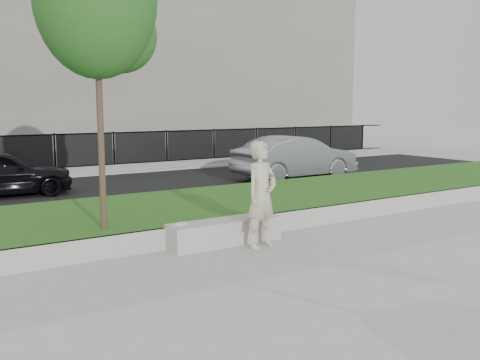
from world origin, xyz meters
TOP-DOWN VIEW (x-y plane):
  - ground at (0.00, 0.00)m, footprint 90.00×90.00m
  - grass_bank at (0.00, 3.00)m, footprint 34.00×4.00m
  - grass_kerb at (0.00, 1.04)m, footprint 34.00×0.08m
  - street at (0.00, 8.50)m, footprint 34.00×7.00m
  - far_pavement at (0.00, 13.00)m, footprint 34.00×3.00m
  - iron_fence at (0.00, 12.00)m, footprint 32.00×0.30m
  - building_facade at (0.00, 20.00)m, footprint 34.00×10.00m
  - stone_bench at (-0.23, 0.80)m, footprint 2.26×0.57m
  - man at (0.23, 0.25)m, footprint 0.82×0.64m
  - book at (-1.11, 0.90)m, footprint 0.25×0.24m
  - young_tree at (-2.20, 1.69)m, footprint 2.21×2.11m
  - car_silver at (6.38, 6.93)m, footprint 4.58×1.65m

SIDE VIEW (x-z plane):
  - ground at x=0.00m, z-range 0.00..0.00m
  - street at x=0.00m, z-range 0.00..0.04m
  - far_pavement at x=0.00m, z-range 0.00..0.12m
  - grass_bank at x=0.00m, z-range 0.00..0.40m
  - grass_kerb at x=0.00m, z-range 0.00..0.40m
  - stone_bench at x=-0.23m, z-range 0.00..0.46m
  - book at x=-1.11m, z-range 0.46..0.49m
  - iron_fence at x=0.00m, z-range -0.21..1.29m
  - car_silver at x=6.38m, z-range 0.04..1.54m
  - man at x=0.23m, z-range 0.00..1.97m
  - young_tree at x=-2.20m, z-range 1.63..7.04m
  - building_facade at x=0.00m, z-range 0.00..10.00m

